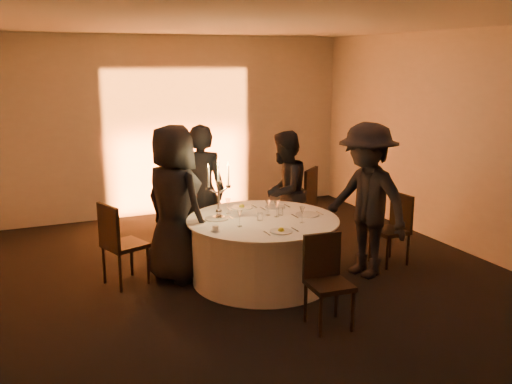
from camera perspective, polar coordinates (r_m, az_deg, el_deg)
name	(u,v)px	position (r m, az deg, el deg)	size (l,w,h in m)	color
floor	(263,280)	(6.97, 0.66, -8.78)	(7.00, 7.00, 0.00)	black
ceiling	(263,22)	(6.48, 0.74, 16.65)	(7.00, 7.00, 0.00)	silver
wall_back	(178,126)	(9.83, -7.77, 6.57)	(7.00, 7.00, 0.00)	beige
wall_front	(502,247)	(3.75, 23.36, -5.08)	(7.00, 7.00, 0.00)	beige
wall_right	(465,143)	(8.25, 20.14, 4.65)	(7.00, 7.00, 0.00)	beige
uplighter_fixture	(186,212)	(9.81, -7.02, -2.04)	(0.25, 0.12, 0.10)	black
banquet_table	(263,250)	(6.84, 0.67, -5.79)	(1.80, 1.80, 0.77)	black
chair_left	(118,240)	(6.82, -13.61, -4.66)	(0.56, 0.56, 1.00)	black
chair_back_left	(193,205)	(8.03, -6.35, -1.34)	(0.56, 0.56, 1.07)	black
chair_back_right	(303,199)	(8.37, 4.70, -0.71)	(0.66, 0.66, 1.07)	black
chair_right	(395,225)	(7.60, 13.68, -3.21)	(0.43, 0.43, 0.91)	black
chair_front	(326,275)	(5.75, 7.02, -8.26)	(0.43, 0.43, 0.92)	black
guest_left	(174,204)	(6.78, -8.20, -1.20)	(0.92, 0.60, 1.88)	black
guest_back_left	(201,192)	(7.56, -5.53, 0.03)	(0.65, 0.43, 1.79)	black
guest_back_right	(284,191)	(7.83, 2.83, 0.05)	(0.81, 0.63, 1.67)	black
guest_right	(366,201)	(7.00, 10.99, -0.85)	(1.22, 0.70, 1.88)	black
plate_left	(217,218)	(6.72, -3.96, -2.66)	(0.36, 0.28, 0.01)	white
plate_back_left	(242,207)	(7.19, -1.44, -1.48)	(0.36, 0.27, 0.08)	white
plate_back_right	(275,207)	(7.22, 1.92, -1.52)	(0.35, 0.25, 0.01)	white
plate_right	(307,215)	(6.90, 5.16, -2.26)	(0.36, 0.29, 0.01)	white
plate_front	(281,230)	(6.21, 2.52, -3.85)	(0.36, 0.25, 0.08)	white
coffee_cup	(216,228)	(6.25, -4.07, -3.66)	(0.11, 0.11, 0.07)	white
candelabra	(219,197)	(6.70, -3.76, -0.54)	(0.30, 0.15, 0.72)	silver
wine_glass_a	(302,211)	(6.54, 4.65, -1.93)	(0.07, 0.07, 0.19)	silver
wine_glass_b	(228,203)	(6.91, -2.81, -1.08)	(0.07, 0.07, 0.19)	silver
wine_glass_c	(277,206)	(6.77, 2.09, -1.38)	(0.07, 0.07, 0.19)	silver
wine_glass_d	(268,204)	(6.83, 1.21, -1.23)	(0.07, 0.07, 0.19)	silver
wine_glass_e	(240,215)	(6.38, -1.65, -2.28)	(0.07, 0.07, 0.19)	silver
tumbler_a	(281,211)	(6.87, 2.47, -1.96)	(0.07, 0.07, 0.09)	silver
tumbler_b	(260,217)	(6.64, 0.39, -2.47)	(0.07, 0.07, 0.09)	silver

